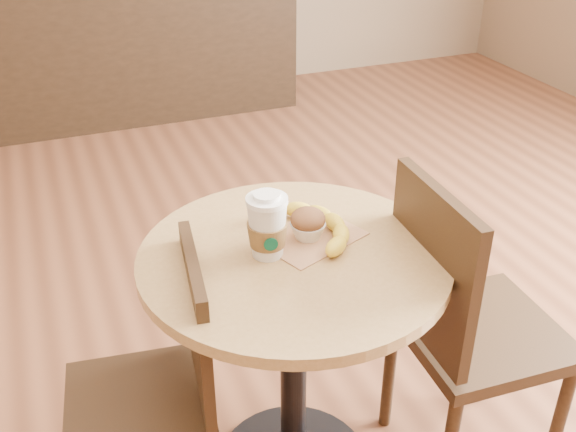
% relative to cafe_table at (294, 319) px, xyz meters
% --- Properties ---
extents(cafe_table, '(0.75, 0.75, 0.75)m').
position_rel_cafe_table_xyz_m(cafe_table, '(0.00, 0.00, 0.00)').
color(cafe_table, black).
rests_on(cafe_table, ground).
extents(chair_left, '(0.40, 0.40, 0.80)m').
position_rel_cafe_table_xyz_m(chair_left, '(-0.35, -0.00, -0.11)').
color(chair_left, '#342212').
rests_on(chair_left, ground).
extents(chair_right, '(0.42, 0.42, 0.91)m').
position_rel_cafe_table_xyz_m(chair_right, '(0.43, -0.12, -0.05)').
color(chair_right, '#342212').
rests_on(chair_right, ground).
extents(service_counter, '(2.30, 0.65, 1.04)m').
position_rel_cafe_table_xyz_m(service_counter, '(0.03, 3.08, -0.03)').
color(service_counter, black).
rests_on(service_counter, ground).
extents(kraft_bag, '(0.29, 0.26, 0.00)m').
position_rel_cafe_table_xyz_m(kraft_bag, '(0.06, 0.05, 0.20)').
color(kraft_bag, '#AE7B54').
rests_on(kraft_bag, cafe_table).
extents(coffee_cup, '(0.10, 0.10, 0.16)m').
position_rel_cafe_table_xyz_m(coffee_cup, '(-0.06, 0.02, 0.27)').
color(coffee_cup, silver).
rests_on(coffee_cup, cafe_table).
extents(muffin, '(0.09, 0.09, 0.08)m').
position_rel_cafe_table_xyz_m(muffin, '(0.06, 0.05, 0.24)').
color(muffin, silver).
rests_on(muffin, kraft_bag).
extents(banana, '(0.26, 0.33, 0.04)m').
position_rel_cafe_table_xyz_m(banana, '(0.07, 0.06, 0.22)').
color(banana, yellow).
rests_on(banana, kraft_bag).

